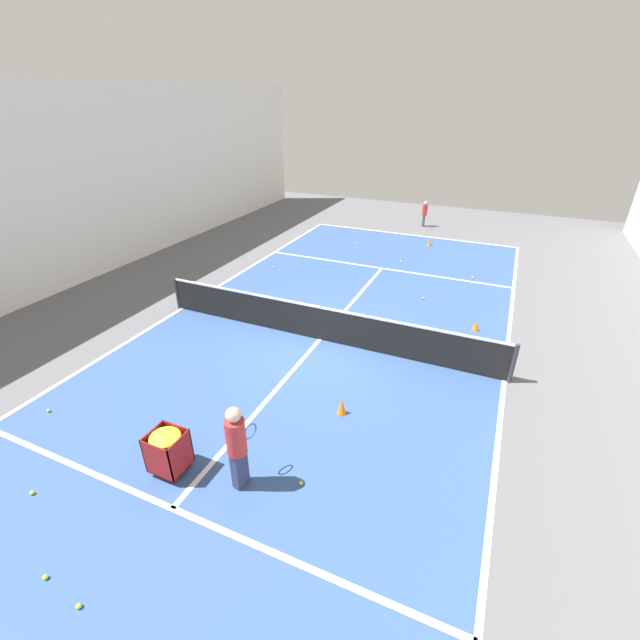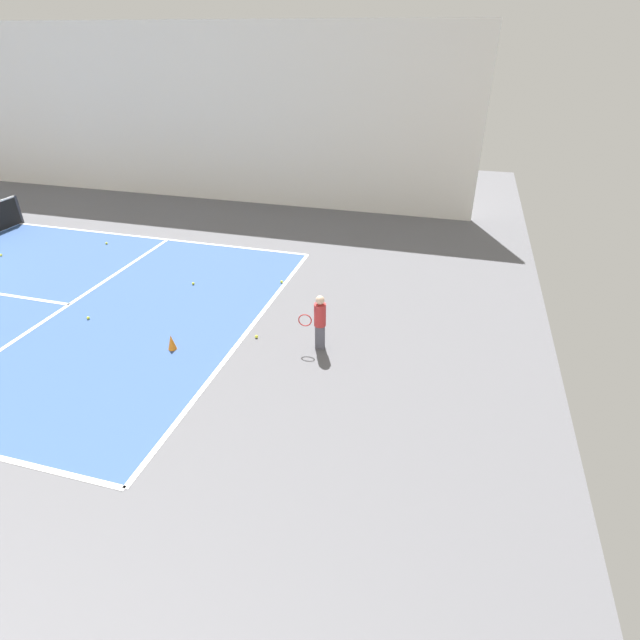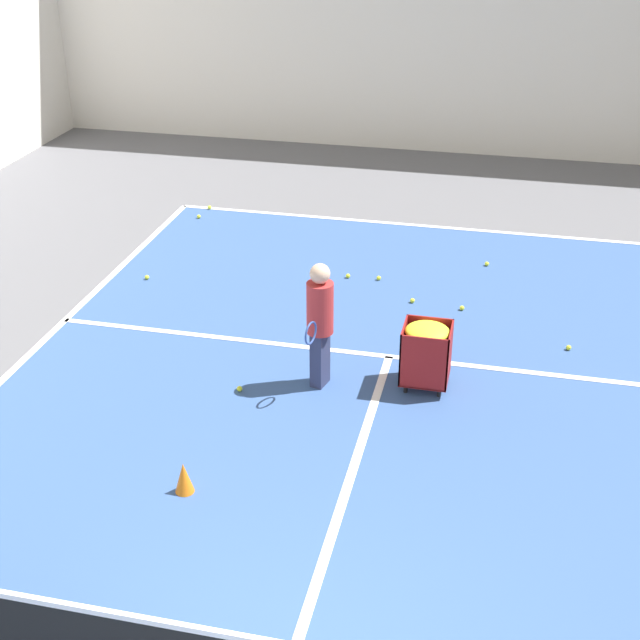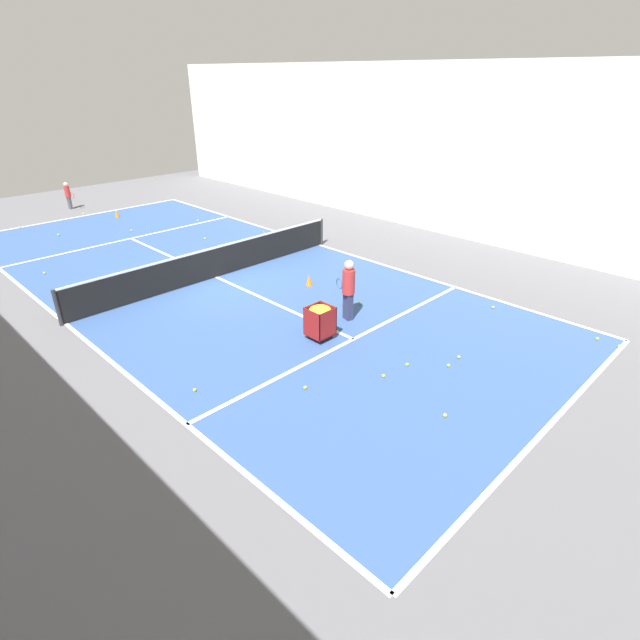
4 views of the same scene
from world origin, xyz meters
name	(u,v)px [view 2 (image 2 of 4)]	position (x,y,z in m)	size (l,w,h in m)	color
line_baseline_near	(248,331)	(0.00, -10.43, 0.01)	(9.16, 0.10, 0.00)	white
line_sideline_right	(21,224)	(4.58, 0.00, 0.01)	(0.10, 20.87, 0.00)	white
line_service_near	(69,304)	(0.00, -5.74, 0.01)	(9.16, 0.10, 0.00)	white
hall_enclosure_right	(87,111)	(9.16, 0.00, 3.08)	(0.15, 30.17, 6.16)	silver
player_near_baseline	(319,319)	(-0.20, -12.15, 0.70)	(0.28, 0.57, 1.23)	#4C4C56
training_cone_2	(172,342)	(-1.08, -9.19, 0.17)	(0.18, 0.18, 0.34)	orange
tennis_ball_2	(106,243)	(3.71, -4.10, 0.04)	(0.07, 0.07, 0.07)	yellow
tennis_ball_4	(88,318)	(-0.49, -6.66, 0.04)	(0.07, 0.07, 0.07)	yellow
tennis_ball_10	(282,282)	(2.55, -10.33, 0.04)	(0.07, 0.07, 0.07)	yellow
tennis_ball_13	(1,255)	(2.04, -1.68, 0.04)	(0.07, 0.07, 0.07)	yellow
tennis_ball_14	(193,283)	(1.82, -8.13, 0.04)	(0.07, 0.07, 0.07)	yellow
tennis_ball_15	(256,337)	(-0.20, -10.73, 0.04)	(0.07, 0.07, 0.07)	yellow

